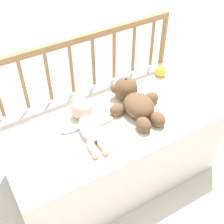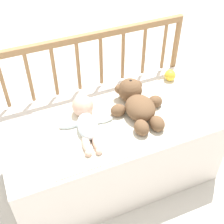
{
  "view_description": "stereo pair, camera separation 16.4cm",
  "coord_description": "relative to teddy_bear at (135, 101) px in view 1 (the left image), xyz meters",
  "views": [
    {
      "loc": [
        -0.62,
        -1.06,
        1.65
      ],
      "look_at": [
        0.0,
        -0.01,
        0.54
      ],
      "focal_mm": 50.0,
      "sensor_mm": 36.0,
      "label": 1
    },
    {
      "loc": [
        -0.47,
        -1.13,
        1.65
      ],
      "look_at": [
        0.0,
        -0.01,
        0.54
      ],
      "focal_mm": 50.0,
      "sensor_mm": 36.0,
      "label": 2
    }
  ],
  "objects": [
    {
      "name": "teddy_bear",
      "position": [
        0.0,
        0.0,
        0.0
      ],
      "size": [
        0.31,
        0.39,
        0.14
      ],
      "color": "brown",
      "rests_on": "crib_mattress"
    },
    {
      "name": "ground_plane",
      "position": [
        -0.16,
        -0.01,
        -0.54
      ],
      "size": [
        12.0,
        12.0,
        0.0
      ],
      "primitive_type": "plane",
      "color": "silver"
    },
    {
      "name": "toy_ball",
      "position": [
        0.32,
        0.18,
        -0.02
      ],
      "size": [
        0.07,
        0.07,
        0.07
      ],
      "color": "yellow",
      "rests_on": "crib_mattress"
    },
    {
      "name": "crib_rail",
      "position": [
        -0.16,
        0.32,
        0.05
      ],
      "size": [
        1.2,
        0.04,
        0.83
      ],
      "color": "#997047",
      "rests_on": "ground_plane"
    },
    {
      "name": "baby",
      "position": [
        -0.3,
        0.0,
        -0.02
      ],
      "size": [
        0.29,
        0.38,
        0.12
      ],
      "color": "white",
      "rests_on": "crib_mattress"
    },
    {
      "name": "crib_mattress",
      "position": [
        -0.16,
        -0.01,
        -0.3
      ],
      "size": [
        1.2,
        0.6,
        0.48
      ],
      "color": "white",
      "rests_on": "ground_plane"
    },
    {
      "name": "blanket",
      "position": [
        -0.15,
        -0.04,
        -0.05
      ],
      "size": [
        0.79,
        0.49,
        0.01
      ],
      "color": "silver",
      "rests_on": "crib_mattress"
    }
  ]
}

